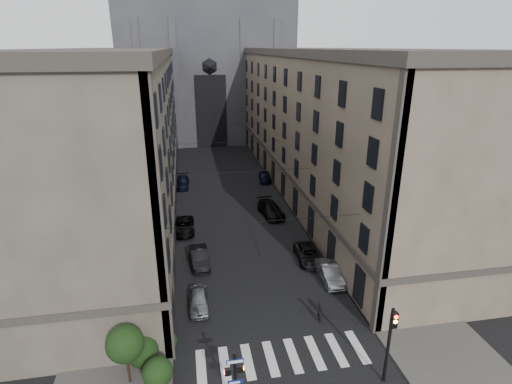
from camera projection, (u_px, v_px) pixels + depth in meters
sidewalk_left at (150, 199)px, 52.93m from camera, size 7.00×80.00×0.15m
sidewalk_right at (302, 189)px, 56.44m from camera, size 7.00×80.00×0.15m
zebra_crossing at (282, 357)px, 26.05m from camera, size 11.00×3.20×0.01m
building_left at (118, 130)px, 49.26m from camera, size 13.60×60.60×18.85m
building_right at (326, 123)px, 53.74m from camera, size 13.60×60.60×18.85m
gothic_tower at (205, 53)px, 84.60m from camera, size 35.00×23.00×58.00m
pedestrian_signal_left at (235, 378)px, 21.44m from camera, size 1.02×0.38×4.00m
traffic_light_right at (390, 337)px, 23.02m from camera, size 0.34×0.50×5.20m
shrub_cluster at (142, 352)px, 23.99m from camera, size 3.90×4.40×3.90m
tram_wires at (227, 143)px, 51.88m from camera, size 14.00×60.00×0.43m
car_left_near at (199, 300)px, 30.81m from camera, size 1.59×3.83×1.30m
car_left_midnear at (199, 257)px, 36.87m from camera, size 1.84×4.52×1.46m
car_left_midfar at (184, 226)px, 43.39m from camera, size 2.30×4.89×1.35m
car_left_far at (182, 182)px, 57.35m from camera, size 2.24×4.96×1.41m
car_right_near at (330, 273)px, 34.37m from camera, size 1.65×4.36×1.42m
car_right_midnear at (308, 254)px, 37.60m from camera, size 2.41×4.76×1.29m
car_right_midfar at (271, 209)px, 47.61m from camera, size 2.82×5.60×1.56m
car_right_far at (265, 176)px, 59.89m from camera, size 2.25×4.47×1.46m
pedestrian at (320, 311)px, 29.13m from camera, size 0.48×0.67×1.74m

